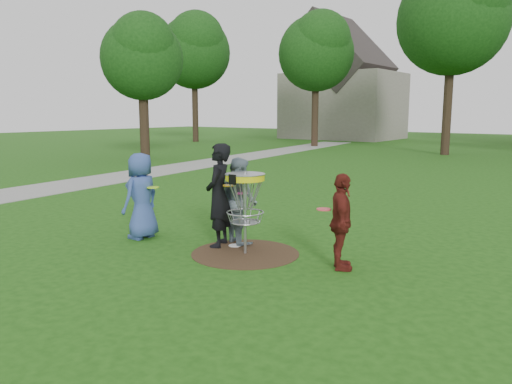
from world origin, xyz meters
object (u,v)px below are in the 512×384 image
Objects in this scene: player_black at (219,195)px; player_maroon at (341,222)px; player_grey at (239,200)px; disc_golf_basket at (245,193)px; player_blue at (141,196)px.

player_black is 2.32m from player_maroon.
player_grey is (0.13, 0.42, -0.13)m from player_black.
player_grey is 0.78m from disc_golf_basket.
disc_golf_basket is (0.53, -0.52, 0.25)m from player_grey.
player_black is 1.17× the size of player_grey.
player_maroon is at bearing 68.45° from player_black.
disc_golf_basket is at bearing 159.95° from player_grey.
player_blue is at bearing 51.23° from player_grey.
player_black is at bearing 101.98° from player_blue.
player_grey is 1.07× the size of player_maroon.
disc_golf_basket is at bearing 65.29° from player_maroon.
player_grey is at bearing 113.44° from player_blue.
player_blue is 1.16× the size of disc_golf_basket.
player_blue is 1.03× the size of player_grey.
disc_golf_basket is at bearing 57.35° from player_black.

